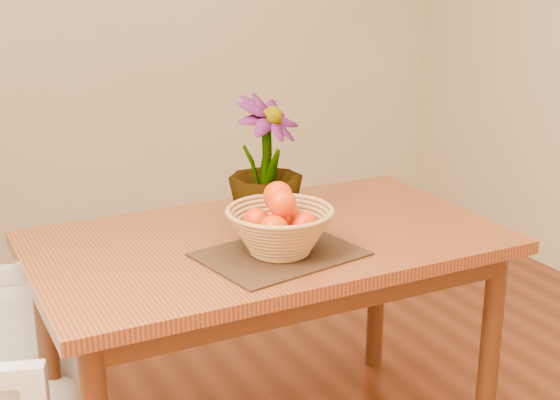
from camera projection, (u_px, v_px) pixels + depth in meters
name	position (u px, v px, depth m)	size (l,w,h in m)	color
table	(268.00, 263.00, 2.37)	(1.40, 0.80, 0.75)	brown
placemat	(280.00, 254.00, 2.19)	(0.43, 0.32, 0.01)	#322112
wicker_basket	(280.00, 233.00, 2.18)	(0.30, 0.30, 0.12)	tan
orange_pile	(280.00, 215.00, 2.16)	(0.18, 0.19, 0.15)	red
potted_plant	(266.00, 164.00, 2.36)	(0.23, 0.23, 0.41)	#144815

